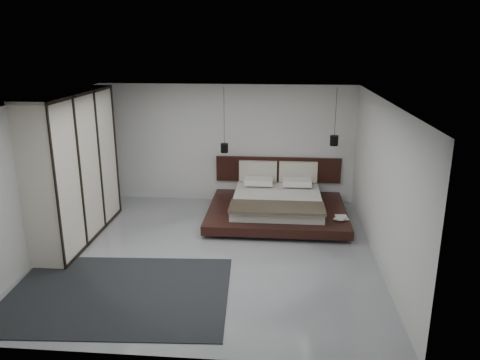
# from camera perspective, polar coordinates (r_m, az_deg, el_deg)

# --- Properties ---
(floor) EXTENTS (6.00, 6.00, 0.00)m
(floor) POSITION_cam_1_polar(r_m,az_deg,el_deg) (8.77, -3.67, -8.78)
(floor) COLOR #93969B
(floor) RESTS_ON ground
(ceiling) EXTENTS (6.00, 6.00, 0.00)m
(ceiling) POSITION_cam_1_polar(r_m,az_deg,el_deg) (7.98, -4.04, 9.70)
(ceiling) COLOR white
(ceiling) RESTS_ON wall_back
(wall_back) EXTENTS (6.00, 0.00, 6.00)m
(wall_back) POSITION_cam_1_polar(r_m,az_deg,el_deg) (11.15, -1.53, 4.43)
(wall_back) COLOR silver
(wall_back) RESTS_ON floor
(wall_front) EXTENTS (6.00, 0.00, 6.00)m
(wall_front) POSITION_cam_1_polar(r_m,az_deg,el_deg) (5.51, -8.58, -8.93)
(wall_front) COLOR silver
(wall_front) RESTS_ON floor
(wall_left) EXTENTS (0.00, 6.00, 6.00)m
(wall_left) POSITION_cam_1_polar(r_m,az_deg,el_deg) (9.20, -22.65, 0.48)
(wall_left) COLOR silver
(wall_left) RESTS_ON floor
(wall_right) EXTENTS (0.00, 6.00, 6.00)m
(wall_right) POSITION_cam_1_polar(r_m,az_deg,el_deg) (8.36, 16.93, -0.49)
(wall_right) COLOR silver
(wall_right) RESTS_ON floor
(lattice_screen) EXTENTS (0.05, 0.90, 2.60)m
(lattice_screen) POSITION_cam_1_polar(r_m,az_deg,el_deg) (11.36, -16.83, 3.44)
(lattice_screen) COLOR black
(lattice_screen) RESTS_ON floor
(bed) EXTENTS (2.95, 2.46, 1.11)m
(bed) POSITION_cam_1_polar(r_m,az_deg,el_deg) (10.32, 4.54, -2.98)
(bed) COLOR black
(bed) RESTS_ON floor
(book_lower) EXTENTS (0.27, 0.34, 0.03)m
(book_lower) POSITION_cam_1_polar(r_m,az_deg,el_deg) (9.76, 11.66, -4.53)
(book_lower) COLOR #99724C
(book_lower) RESTS_ON bed
(book_upper) EXTENTS (0.30, 0.34, 0.02)m
(book_upper) POSITION_cam_1_polar(r_m,az_deg,el_deg) (9.72, 11.56, -4.46)
(book_upper) COLOR #99724C
(book_upper) RESTS_ON book_lower
(pendant_left) EXTENTS (0.17, 0.17, 1.47)m
(pendant_left) POSITION_cam_1_polar(r_m,az_deg,el_deg) (10.54, -1.92, 3.96)
(pendant_left) COLOR black
(pendant_left) RESTS_ON ceiling
(pendant_right) EXTENTS (0.18, 0.18, 1.26)m
(pendant_right) POSITION_cam_1_polar(r_m,az_deg,el_deg) (10.49, 11.40, 4.76)
(pendant_right) COLOR black
(pendant_right) RESTS_ON ceiling
(wardrobe) EXTENTS (0.68, 2.90, 2.85)m
(wardrobe) POSITION_cam_1_polar(r_m,az_deg,el_deg) (9.52, -19.63, 1.48)
(wardrobe) COLOR silver
(wardrobe) RESTS_ON floor
(rug) EXTENTS (3.53, 2.61, 0.01)m
(rug) POSITION_cam_1_polar(r_m,az_deg,el_deg) (7.68, -14.62, -13.21)
(rug) COLOR black
(rug) RESTS_ON floor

